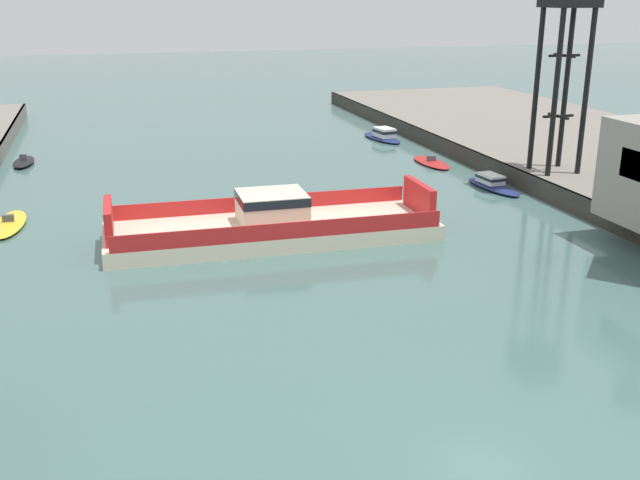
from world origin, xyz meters
TOP-DOWN VIEW (x-y plane):
  - ground_plane at (0.00, 0.00)m, footprint 400.00×400.00m
  - chain_ferry at (-1.41, 27.60)m, footprint 22.77×7.61m
  - moored_boat_near_right at (-19.93, 57.44)m, footprint 2.26×5.48m
  - moored_boat_mid_left at (19.00, 46.28)m, footprint 2.50×6.54m
  - moored_boat_far_left at (18.99, 59.66)m, footprint 3.51×7.63m
  - moored_boat_upstream_a at (-19.27, 35.84)m, footprint 2.69×7.35m
  - moored_boat_upstream_b at (20.09, 35.94)m, footprint 2.82×7.18m
  - crane_tower at (24.74, 34.05)m, footprint 3.72×3.72m

SIDE VIEW (x-z plane):
  - ground_plane at x=0.00m, z-range 0.00..0.00m
  - moored_boat_mid_left at x=19.00m, z-range -0.24..0.62m
  - moored_boat_upstream_a at x=-19.27m, z-range -0.24..0.65m
  - moored_boat_near_right at x=-19.93m, z-range -0.24..0.81m
  - moored_boat_upstream_b at x=20.09m, z-range -0.15..1.04m
  - moored_boat_far_left at x=18.99m, z-range -0.18..1.27m
  - chain_ferry at x=-1.41m, z-range -0.63..2.68m
  - crane_tower at x=24.74m, z-range 6.72..23.15m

